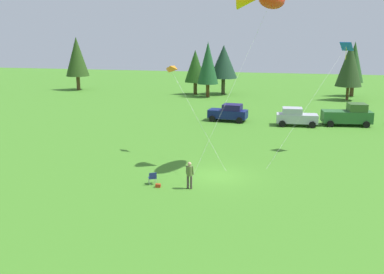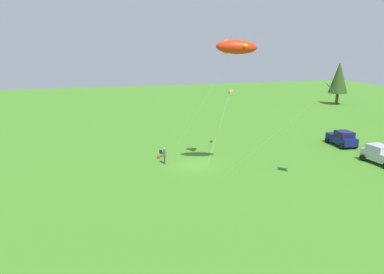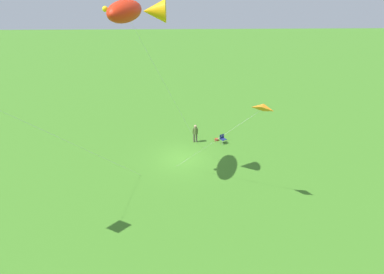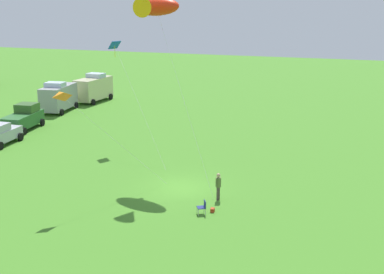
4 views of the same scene
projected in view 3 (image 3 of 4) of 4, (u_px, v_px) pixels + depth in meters
The scene contains 6 objects.
ground_plane at pixel (182, 159), 25.21m from camera, with size 160.00×160.00×0.00m, color #417F24.
person_kite_flyer at pixel (195, 132), 27.37m from camera, with size 0.53×0.37×1.74m.
folding_chair at pixel (223, 138), 27.47m from camera, with size 0.65×0.65×0.82m.
backpack_on_grass at pixel (217, 140), 28.03m from camera, with size 0.32×0.22×0.22m, color #AE3818.
kite_large_fish at pixel (132, 11), 17.21m from camera, with size 5.71×7.59×12.41m.
kite_delta_orange at pixel (263, 107), 17.33m from camera, with size 5.85×4.88×7.12m.
Camera 3 is at (-0.19, 21.59, 13.16)m, focal length 28.00 mm.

